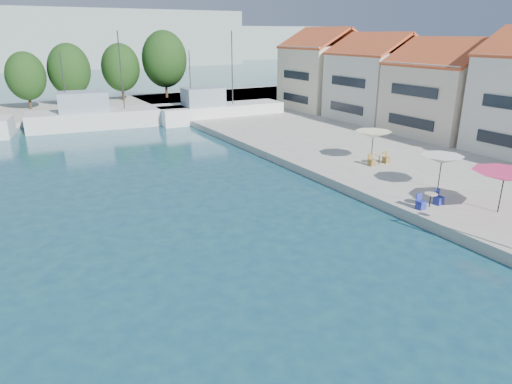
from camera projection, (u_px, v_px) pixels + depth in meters
quay_right at (454, 145)px, 39.67m from camera, size 32.00×92.00×0.60m
quay_far at (35, 113)px, 55.92m from camera, size 90.00×16.00×0.60m
hill_east at (144, 43)px, 169.14m from camera, size 140.00×40.00×12.00m
building_04 at (448, 86)px, 41.51m from camera, size 9.00×8.80×9.20m
building_05 at (377, 75)px, 48.81m from camera, size 8.40×8.80×9.70m
building_06 at (325, 68)px, 56.10m from camera, size 9.00×8.80×10.20m
trawler_03 at (105, 117)px, 48.93m from camera, size 16.88×6.38×10.20m
trawler_04 at (218, 111)px, 52.42m from camera, size 14.62×4.30×10.20m
tree_05 at (26, 76)px, 55.55m from camera, size 4.67×4.67×6.91m
tree_06 at (69, 70)px, 58.21m from camera, size 5.28×5.28×7.82m
tree_07 at (121, 67)px, 63.12m from camera, size 5.20×5.20×7.70m
tree_08 at (164, 59)px, 65.15m from camera, size 6.35×6.35×9.40m
umbrella_pink at (504, 176)px, 23.43m from camera, size 3.27×3.27×2.24m
umbrella_white at (442, 159)px, 27.17m from camera, size 2.53×2.53×2.08m
umbrella_cream at (373, 134)px, 33.11m from camera, size 2.66×2.66×2.23m
cafe_table_02 at (430, 202)px, 24.75m from camera, size 1.82×0.70×0.76m
cafe_table_03 at (379, 160)px, 32.77m from camera, size 1.82×0.70×0.76m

